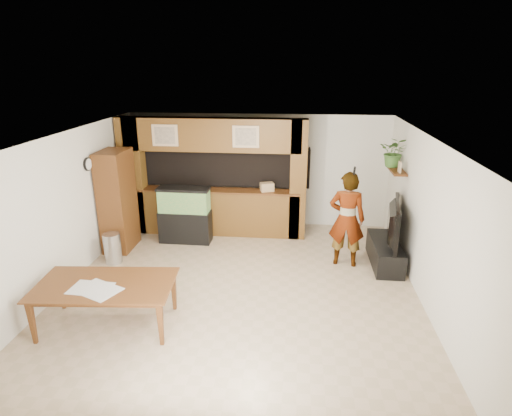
# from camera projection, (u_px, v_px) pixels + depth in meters

# --- Properties ---
(floor) EXTENTS (6.50, 6.50, 0.00)m
(floor) POSITION_uv_depth(u_px,v_px,m) (240.00, 289.00, 7.35)
(floor) COLOR tan
(floor) RESTS_ON ground
(ceiling) EXTENTS (6.50, 6.50, 0.00)m
(ceiling) POSITION_uv_depth(u_px,v_px,m) (237.00, 139.00, 6.50)
(ceiling) COLOR white
(ceiling) RESTS_ON wall_back
(wall_back) EXTENTS (6.00, 0.00, 6.00)m
(wall_back) POSITION_uv_depth(u_px,v_px,m) (258.00, 170.00, 9.99)
(wall_back) COLOR silver
(wall_back) RESTS_ON floor
(wall_left) EXTENTS (0.00, 6.50, 6.50)m
(wall_left) POSITION_uv_depth(u_px,v_px,m) (63.00, 212.00, 7.21)
(wall_left) COLOR silver
(wall_left) RESTS_ON floor
(wall_right) EXTENTS (0.00, 6.50, 6.50)m
(wall_right) POSITION_uv_depth(u_px,v_px,m) (429.00, 225.00, 6.65)
(wall_right) COLOR silver
(wall_right) RESTS_ON floor
(partition) EXTENTS (4.20, 0.99, 2.60)m
(partition) POSITION_uv_depth(u_px,v_px,m) (213.00, 175.00, 9.49)
(partition) COLOR brown
(partition) RESTS_ON floor
(wall_clock) EXTENTS (0.05, 0.25, 0.25)m
(wall_clock) POSITION_uv_depth(u_px,v_px,m) (88.00, 164.00, 7.95)
(wall_clock) COLOR black
(wall_clock) RESTS_ON wall_left
(wall_shelf) EXTENTS (0.25, 0.90, 0.04)m
(wall_shelf) POSITION_uv_depth(u_px,v_px,m) (396.00, 170.00, 8.37)
(wall_shelf) COLOR brown
(wall_shelf) RESTS_ON wall_right
(pantry_cabinet) EXTENTS (0.51, 0.84, 2.06)m
(pantry_cabinet) POSITION_uv_depth(u_px,v_px,m) (118.00, 201.00, 8.69)
(pantry_cabinet) COLOR brown
(pantry_cabinet) RESTS_ON floor
(trash_can) EXTENTS (0.32, 0.32, 0.59)m
(trash_can) POSITION_uv_depth(u_px,v_px,m) (113.00, 248.00, 8.25)
(trash_can) COLOR #B2B2B7
(trash_can) RESTS_ON floor
(aquarium) EXTENTS (1.10, 0.41, 1.22)m
(aquarium) POSITION_uv_depth(u_px,v_px,m) (185.00, 215.00, 9.13)
(aquarium) COLOR black
(aquarium) RESTS_ON floor
(tv_stand) EXTENTS (0.51, 1.38, 0.46)m
(tv_stand) POSITION_uv_depth(u_px,v_px,m) (385.00, 253.00, 8.21)
(tv_stand) COLOR black
(tv_stand) RESTS_ON floor
(television) EXTENTS (0.43, 1.40, 0.80)m
(television) POSITION_uv_depth(u_px,v_px,m) (388.00, 222.00, 8.00)
(television) COLOR black
(television) RESTS_ON tv_stand
(photo_frame) EXTENTS (0.03, 0.16, 0.21)m
(photo_frame) POSITION_uv_depth(u_px,v_px,m) (400.00, 167.00, 8.07)
(photo_frame) COLOR tan
(photo_frame) RESTS_ON wall_shelf
(potted_plant) EXTENTS (0.67, 0.63, 0.60)m
(potted_plant) POSITION_uv_depth(u_px,v_px,m) (394.00, 152.00, 8.43)
(potted_plant) COLOR #376026
(potted_plant) RESTS_ON wall_shelf
(person) EXTENTS (0.73, 0.53, 1.84)m
(person) POSITION_uv_depth(u_px,v_px,m) (347.00, 219.00, 7.98)
(person) COLOR #A67C5B
(person) RESTS_ON floor
(microphone) EXTENTS (0.04, 0.11, 0.17)m
(microphone) POSITION_uv_depth(u_px,v_px,m) (354.00, 171.00, 7.51)
(microphone) COLOR black
(microphone) RESTS_ON person
(dining_table) EXTENTS (2.05, 1.25, 0.69)m
(dining_table) POSITION_uv_depth(u_px,v_px,m) (107.00, 306.00, 6.21)
(dining_table) COLOR brown
(dining_table) RESTS_ON floor
(newspaper_a) EXTENTS (0.72, 0.64, 0.01)m
(newspaper_a) POSITION_uv_depth(u_px,v_px,m) (98.00, 290.00, 5.96)
(newspaper_a) COLOR silver
(newspaper_a) RESTS_ON dining_table
(newspaper_b) EXTENTS (0.59, 0.44, 0.01)m
(newspaper_b) POSITION_uv_depth(u_px,v_px,m) (91.00, 288.00, 6.01)
(newspaper_b) COLOR silver
(newspaper_b) RESTS_ON dining_table
(counter_box) EXTENTS (0.33, 0.27, 0.19)m
(counter_box) POSITION_uv_depth(u_px,v_px,m) (267.00, 187.00, 9.26)
(counter_box) COLOR tan
(counter_box) RESTS_ON partition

